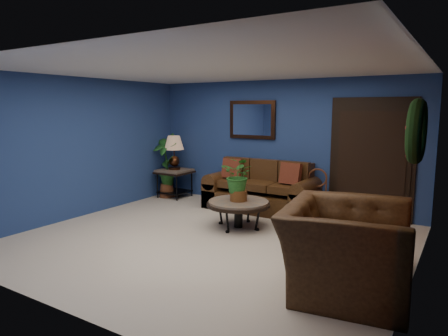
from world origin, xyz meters
The scene contains 18 objects.
floor centered at (0.00, 0.00, 0.00)m, with size 5.50×5.50×0.00m, color beige.
wall_back centered at (0.00, 2.50, 1.25)m, with size 5.50×0.04×2.50m, color navy.
wall_left centered at (-2.75, 0.00, 1.25)m, with size 0.04×5.00×2.50m, color navy.
wall_right_brick centered at (2.75, 0.00, 1.25)m, with size 0.04×5.00×2.50m, color brown.
ceiling centered at (0.00, 0.00, 2.50)m, with size 5.50×5.00×0.02m, color silver.
crown_molding centered at (2.72, 0.00, 2.43)m, with size 0.03×5.00×0.14m, color white.
wall_mirror centered at (-0.60, 2.46, 1.72)m, with size 1.02×0.06×0.77m, color #402111.
closet_door centered at (1.75, 2.47, 1.05)m, with size 1.44×0.06×2.18m, color black.
wreath centered at (2.69, 0.05, 1.70)m, with size 0.72×0.72×0.16m, color black.
sofa centered at (-0.17, 2.08, 0.31)m, with size 2.13×0.92×0.96m.
coffee_table centered at (0.04, 0.80, 0.39)m, with size 1.04×1.04×0.45m.
end_table centered at (-2.30, 2.05, 0.47)m, with size 0.68×0.68×0.62m.
table_lamp centered at (-2.30, 2.05, 1.08)m, with size 0.43×0.43×0.71m.
side_chair centered at (0.91, 2.11, 0.49)m, with size 0.45×0.45×0.87m.
armchair centered at (2.15, -0.60, 0.47)m, with size 1.44×1.26×0.94m, color #4D2F16.
coffee_plant centered at (0.04, 0.80, 0.84)m, with size 0.55×0.48×0.72m.
floor_plant centered at (2.35, 0.39, 0.38)m, with size 0.39×0.34×0.75m.
tall_plant centered at (-2.45, 1.95, 0.76)m, with size 0.68×0.53×1.41m.
Camera 1 is at (3.19, -4.76, 1.95)m, focal length 32.00 mm.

